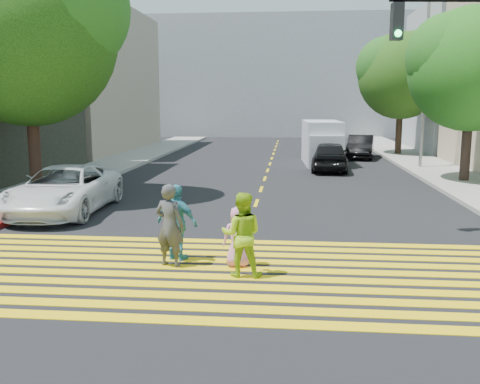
# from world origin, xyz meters

# --- Properties ---
(ground) EXTENTS (120.00, 120.00, 0.00)m
(ground) POSITION_xyz_m (0.00, 0.00, 0.00)
(ground) COLOR black
(sidewalk_left) EXTENTS (3.00, 40.00, 0.15)m
(sidewalk_left) POSITION_xyz_m (-8.50, 22.00, 0.07)
(sidewalk_left) COLOR gray
(sidewalk_left) RESTS_ON ground
(sidewalk_right) EXTENTS (3.00, 60.00, 0.15)m
(sidewalk_right) POSITION_xyz_m (8.50, 15.00, 0.07)
(sidewalk_right) COLOR gray
(sidewalk_right) RESTS_ON ground
(curb_red) EXTENTS (0.20, 8.00, 0.16)m
(curb_red) POSITION_xyz_m (-6.90, 6.00, 0.08)
(curb_red) COLOR maroon
(curb_red) RESTS_ON ground
(crosswalk) EXTENTS (13.40, 5.30, 0.01)m
(crosswalk) POSITION_xyz_m (0.00, 1.28, 0.01)
(crosswalk) COLOR yellow
(crosswalk) RESTS_ON ground
(lane_line) EXTENTS (0.12, 34.40, 0.01)m
(lane_line) POSITION_xyz_m (0.00, 22.50, 0.01)
(lane_line) COLOR yellow
(lane_line) RESTS_ON ground
(building_left_tan) EXTENTS (12.00, 16.00, 10.00)m
(building_left_tan) POSITION_xyz_m (-16.00, 28.00, 5.00)
(building_left_tan) COLOR tan
(building_left_tan) RESTS_ON ground
(backdrop_block) EXTENTS (30.00, 8.00, 12.00)m
(backdrop_block) POSITION_xyz_m (0.00, 48.00, 6.00)
(backdrop_block) COLOR gray
(backdrop_block) RESTS_ON ground
(tree_left) EXTENTS (7.57, 7.17, 8.97)m
(tree_left) POSITION_xyz_m (-7.93, 9.22, 6.05)
(tree_left) COLOR #482718
(tree_left) RESTS_ON ground
(tree_right_near) EXTENTS (6.11, 5.70, 7.53)m
(tree_right_near) POSITION_xyz_m (8.69, 14.42, 5.10)
(tree_right_near) COLOR black
(tree_right_near) RESTS_ON ground
(tree_right_far) EXTENTS (6.58, 6.16, 8.04)m
(tree_right_far) POSITION_xyz_m (8.25, 26.65, 5.43)
(tree_right_far) COLOR black
(tree_right_far) RESTS_ON ground
(pedestrian_man) EXTENTS (0.75, 0.60, 1.78)m
(pedestrian_man) POSITION_xyz_m (-1.36, 1.63, 0.89)
(pedestrian_man) COLOR #403F41
(pedestrian_man) RESTS_ON ground
(pedestrian_woman) EXTENTS (0.83, 0.65, 1.71)m
(pedestrian_woman) POSITION_xyz_m (0.21, 1.13, 0.85)
(pedestrian_woman) COLOR #98C918
(pedestrian_woman) RESTS_ON ground
(pedestrian_child) EXTENTS (0.67, 0.47, 1.30)m
(pedestrian_child) POSITION_xyz_m (0.07, 1.74, 0.65)
(pedestrian_child) COLOR pink
(pedestrian_child) RESTS_ON ground
(pedestrian_extra) EXTENTS (1.08, 0.74, 1.70)m
(pedestrian_extra) POSITION_xyz_m (-1.30, 2.08, 0.85)
(pedestrian_extra) COLOR teal
(pedestrian_extra) RESTS_ON ground
(white_sedan) EXTENTS (2.60, 5.38, 1.48)m
(white_sedan) POSITION_xyz_m (-5.93, 6.82, 0.74)
(white_sedan) COLOR white
(white_sedan) RESTS_ON ground
(dark_car_near) EXTENTS (2.05, 4.56, 1.52)m
(dark_car_near) POSITION_xyz_m (3.14, 18.22, 0.76)
(dark_car_near) COLOR black
(dark_car_near) RESTS_ON ground
(silver_car) EXTENTS (2.27, 5.08, 1.45)m
(silver_car) POSITION_xyz_m (3.52, 29.23, 0.72)
(silver_car) COLOR #A1A3A5
(silver_car) RESTS_ON ground
(dark_car_parked) EXTENTS (2.22, 4.55, 1.44)m
(dark_car_parked) POSITION_xyz_m (5.50, 24.69, 0.72)
(dark_car_parked) COLOR black
(dark_car_parked) RESTS_ON ground
(white_van) EXTENTS (2.17, 5.20, 2.41)m
(white_van) POSITION_xyz_m (2.92, 21.21, 1.15)
(white_van) COLOR silver
(white_van) RESTS_ON ground
(street_lamp) EXTENTS (2.05, 0.29, 9.04)m
(street_lamp) POSITION_xyz_m (7.69, 19.20, 5.19)
(street_lamp) COLOR gray
(street_lamp) RESTS_ON ground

